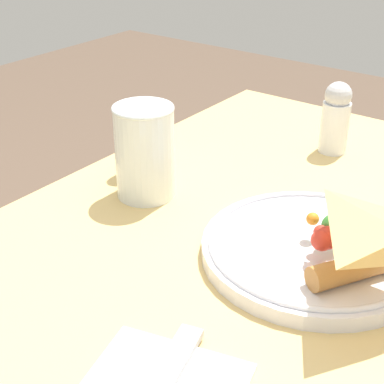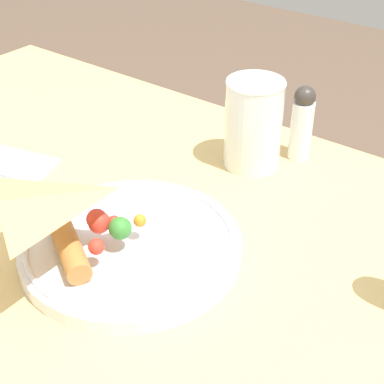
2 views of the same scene
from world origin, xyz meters
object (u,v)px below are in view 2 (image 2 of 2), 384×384
Objects in this scene: dining_table at (60,324)px; milk_glass at (253,127)px; plate_pizza at (127,243)px; pepper_shaker at (302,122)px.

milk_glass reaches higher than dining_table.
pepper_shaker is at bearing -98.92° from plate_pizza.
dining_table is 8.64× the size of milk_glass.
dining_table is 4.32× the size of plate_pizza.
pepper_shaker is (-0.04, -0.05, -0.00)m from milk_glass.
dining_table is 0.33m from milk_glass.
plate_pizza is (-0.07, -0.05, 0.13)m from dining_table.
pepper_shaker is (-0.12, -0.33, 0.16)m from dining_table.
pepper_shaker is (-0.04, -0.28, 0.04)m from plate_pizza.
pepper_shaker is at bearing -127.77° from milk_glass.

